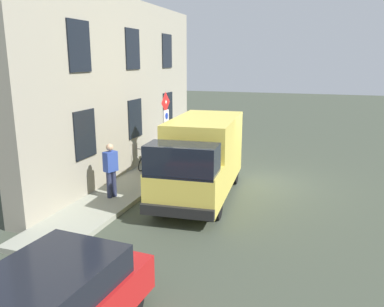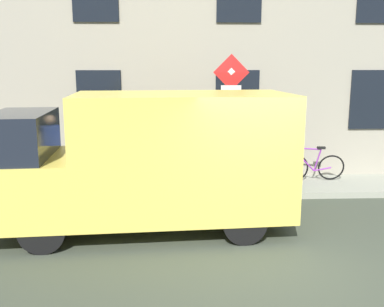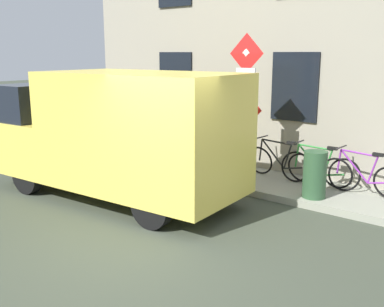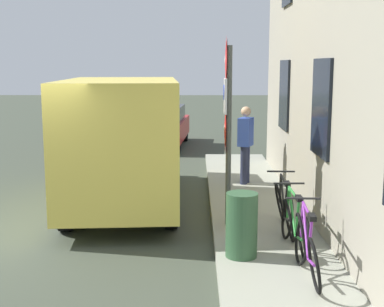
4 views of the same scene
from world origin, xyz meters
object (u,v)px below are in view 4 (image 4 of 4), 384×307
sign_post_stacked (226,111)px  delivery_van (124,139)px  bicycle_green (294,225)px  pedestrian (245,142)px  litter_bin (242,225)px  parked_hatchback (159,125)px  bicycle_black (284,208)px  bicycle_purple (307,247)px

sign_post_stacked → delivery_van: 2.64m
bicycle_green → pedestrian: size_ratio=1.00×
sign_post_stacked → litter_bin: (0.15, -1.49, -1.45)m
parked_hatchback → pedestrian: size_ratio=2.39×
bicycle_green → pedestrian: pedestrian is taller
delivery_van → pedestrian: bearing=-65.1°
delivery_van → parked_hatchback: delivery_van is taller
bicycle_black → parked_hatchback: bearing=16.9°
delivery_van → bicycle_purple: delivery_van is taller
sign_post_stacked → delivery_van: bearing=138.0°
parked_hatchback → bicycle_green: bearing=-161.7°
bicycle_black → pedestrian: (-0.31, 3.43, 0.56)m
delivery_van → sign_post_stacked: bearing=-135.9°
sign_post_stacked → litter_bin: size_ratio=3.29×
parked_hatchback → litter_bin: size_ratio=4.57×
sign_post_stacked → pedestrian: 3.29m
sign_post_stacked → pedestrian: size_ratio=1.72×
bicycle_purple → litter_bin: bearing=52.9°
delivery_van → litter_bin: size_ratio=6.06×
bicycle_purple → bicycle_black: 1.79m
bicycle_green → litter_bin: 0.81m
bicycle_purple → bicycle_green: 0.89m
bicycle_purple → pedestrian: 5.26m
bicycle_green → pedestrian: 4.38m
sign_post_stacked → delivery_van: sign_post_stacked is taller
parked_hatchback → bicycle_black: size_ratio=2.40×
delivery_van → pedestrian: (2.51, 1.38, -0.26)m
bicycle_black → pedestrian: size_ratio=1.00×
bicycle_black → bicycle_green: bearing=-178.6°
bicycle_black → delivery_van: bearing=55.3°
sign_post_stacked → litter_bin: sign_post_stacked is taller
bicycle_purple → pedestrian: bearing=6.3°
pedestrian → bicycle_purple: bearing=115.1°
parked_hatchback → litter_bin: bearing=-166.0°
delivery_van → bicycle_green: (2.81, -2.95, -0.82)m
pedestrian → litter_bin: bearing=105.9°
delivery_van → pedestrian: 2.88m
bicycle_purple → pedestrian: (-0.31, 5.22, 0.56)m
litter_bin → bicycle_black: bearing=55.9°
parked_hatchback → bicycle_purple: size_ratio=2.40×
litter_bin → sign_post_stacked: bearing=95.7°
sign_post_stacked → bicycle_green: (0.92, -1.24, -1.52)m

